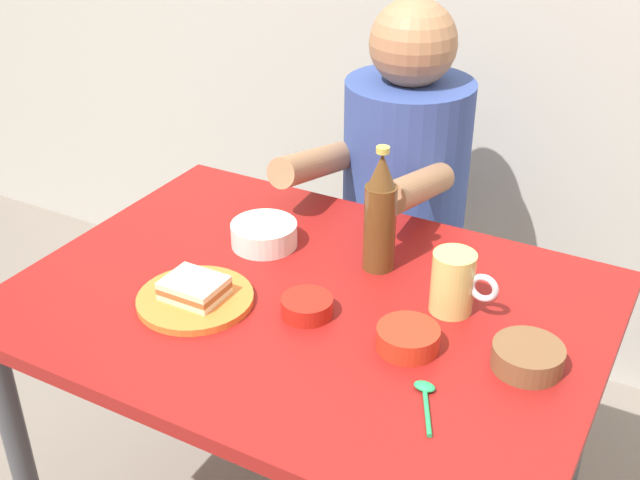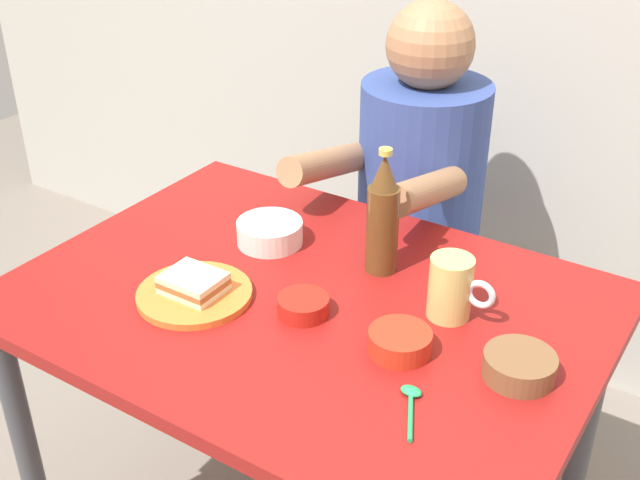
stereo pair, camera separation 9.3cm
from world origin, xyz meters
TOP-DOWN VIEW (x-y plane):
  - dining_table at (0.00, 0.00)m, footprint 1.10×0.80m
  - stool at (-0.07, 0.63)m, footprint 0.34×0.34m
  - person_seated at (-0.07, 0.62)m, footprint 0.33×0.56m
  - plate_orange at (-0.18, -0.12)m, footprint 0.22×0.22m
  - sandwich at (-0.18, -0.12)m, footprint 0.11×0.09m
  - beer_mug at (0.26, 0.09)m, footprint 0.13×0.08m
  - beer_bottle at (0.07, 0.16)m, footprint 0.06×0.06m
  - rice_bowl_white at (-0.18, 0.13)m, footprint 0.14×0.14m
  - sambal_bowl_red at (0.03, -0.05)m, footprint 0.10×0.10m
  - condiment_bowl_brown at (0.42, -0.01)m, footprint 0.12×0.12m
  - sauce_bowl_chili at (0.23, -0.05)m, footprint 0.11×0.11m
  - spoon at (0.31, -0.16)m, footprint 0.07×0.11m

SIDE VIEW (x-z plane):
  - stool at x=-0.07m, z-range 0.12..0.57m
  - dining_table at x=0.00m, z-range 0.28..1.02m
  - spoon at x=0.31m, z-range 0.74..0.75m
  - plate_orange at x=-0.18m, z-range 0.74..0.75m
  - sambal_bowl_red at x=0.03m, z-range 0.74..0.78m
  - sauce_bowl_chili at x=0.23m, z-range 0.74..0.78m
  - condiment_bowl_brown at x=0.42m, z-range 0.74..0.78m
  - person_seated at x=-0.07m, z-range 0.41..1.13m
  - rice_bowl_white at x=-0.18m, z-range 0.74..0.79m
  - sandwich at x=-0.18m, z-range 0.75..0.79m
  - beer_mug at x=0.26m, z-range 0.74..0.86m
  - beer_bottle at x=0.07m, z-range 0.73..0.99m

